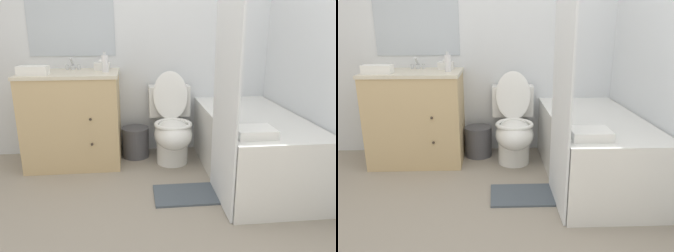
# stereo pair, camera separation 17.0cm
# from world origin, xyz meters

# --- Properties ---
(ground_plane) EXTENTS (14.00, 14.00, 0.00)m
(ground_plane) POSITION_xyz_m (0.00, 0.00, 0.00)
(ground_plane) COLOR gray
(wall_back) EXTENTS (8.00, 0.06, 2.50)m
(wall_back) POSITION_xyz_m (-0.01, 1.66, 1.25)
(wall_back) COLOR silver
(wall_back) RESTS_ON ground_plane
(wall_right) EXTENTS (0.05, 2.64, 2.50)m
(wall_right) POSITION_xyz_m (1.23, 0.82, 1.25)
(wall_right) COLOR silver
(wall_right) RESTS_ON ground_plane
(vanity_cabinet) EXTENTS (0.88, 0.60, 0.89)m
(vanity_cabinet) POSITION_xyz_m (-0.77, 1.36, 0.45)
(vanity_cabinet) COLOR tan
(vanity_cabinet) RESTS_ON ground_plane
(sink_faucet) EXTENTS (0.14, 0.12, 0.12)m
(sink_faucet) POSITION_xyz_m (-0.77, 1.53, 0.92)
(sink_faucet) COLOR silver
(sink_faucet) RESTS_ON vanity_cabinet
(toilet) EXTENTS (0.41, 0.68, 0.87)m
(toilet) POSITION_xyz_m (0.17, 1.29, 0.34)
(toilet) COLOR white
(toilet) RESTS_ON ground_plane
(bathtub) EXTENTS (0.74, 1.50, 0.56)m
(bathtub) POSITION_xyz_m (0.82, 0.89, 0.28)
(bathtub) COLOR white
(bathtub) RESTS_ON ground_plane
(shower_curtain) EXTENTS (0.02, 0.60, 1.97)m
(shower_curtain) POSITION_xyz_m (0.44, 0.45, 0.99)
(shower_curtain) COLOR white
(shower_curtain) RESTS_ON ground_plane
(wastebasket) EXTENTS (0.27, 0.27, 0.31)m
(wastebasket) POSITION_xyz_m (-0.19, 1.45, 0.15)
(wastebasket) COLOR #4C4C51
(wastebasket) RESTS_ON ground_plane
(tissue_box) EXTENTS (0.14, 0.14, 0.10)m
(tissue_box) POSITION_xyz_m (-0.48, 1.49, 0.92)
(tissue_box) COLOR white
(tissue_box) RESTS_ON vanity_cabinet
(soap_dispenser) EXTENTS (0.06, 0.06, 0.18)m
(soap_dispenser) POSITION_xyz_m (-0.44, 1.31, 0.97)
(soap_dispenser) COLOR silver
(soap_dispenser) RESTS_ON vanity_cabinet
(hand_towel_folded) EXTENTS (0.25, 0.13, 0.08)m
(hand_towel_folded) POSITION_xyz_m (-1.04, 1.19, 0.92)
(hand_towel_folded) COLOR white
(hand_towel_folded) RESTS_ON vanity_cabinet
(bath_towel_folded) EXTENTS (0.27, 0.21, 0.06)m
(bath_towel_folded) POSITION_xyz_m (0.62, 0.34, 0.59)
(bath_towel_folded) COLOR white
(bath_towel_folded) RESTS_ON bathtub
(bath_mat) EXTENTS (0.59, 0.35, 0.02)m
(bath_mat) POSITION_xyz_m (0.24, 0.58, 0.01)
(bath_mat) COLOR #4C5660
(bath_mat) RESTS_ON ground_plane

